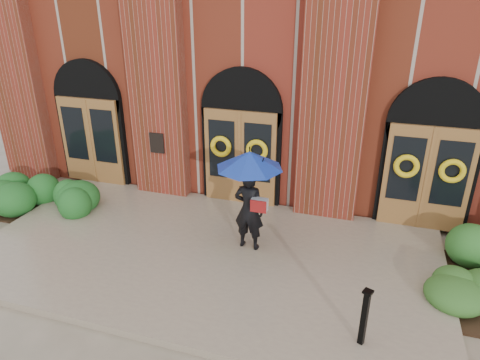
% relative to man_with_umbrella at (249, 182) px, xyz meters
% --- Properties ---
extents(ground, '(90.00, 90.00, 0.00)m').
position_rel_man_with_umbrella_xyz_m(ground, '(-0.87, -0.62, -1.72)').
color(ground, gray).
rests_on(ground, ground).
extents(landing, '(10.00, 5.30, 0.15)m').
position_rel_man_with_umbrella_xyz_m(landing, '(-0.87, -0.47, -1.65)').
color(landing, gray).
rests_on(landing, ground).
extents(church_building, '(16.20, 12.53, 7.00)m').
position_rel_man_with_umbrella_xyz_m(church_building, '(-0.87, 8.16, 1.78)').
color(church_building, maroon).
rests_on(church_building, ground).
extents(man_with_umbrella, '(1.52, 1.52, 2.24)m').
position_rel_man_with_umbrella_xyz_m(man_with_umbrella, '(0.00, 0.00, 0.00)').
color(man_with_umbrella, black).
rests_on(man_with_umbrella, landing).
extents(metal_post, '(0.18, 0.18, 1.03)m').
position_rel_man_with_umbrella_xyz_m(metal_post, '(2.53, -2.20, -1.03)').
color(metal_post, black).
rests_on(metal_post, landing).
extents(hedge_wall_left, '(3.13, 1.25, 0.80)m').
position_rel_man_with_umbrella_xyz_m(hedge_wall_left, '(-6.07, 0.14, -1.32)').
color(hedge_wall_left, '#1C541D').
rests_on(hedge_wall_left, ground).
extents(hedge_front_right, '(1.45, 1.24, 0.51)m').
position_rel_man_with_umbrella_xyz_m(hedge_front_right, '(4.23, -0.62, -1.46)').
color(hedge_front_right, '#2D571F').
rests_on(hedge_front_right, ground).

